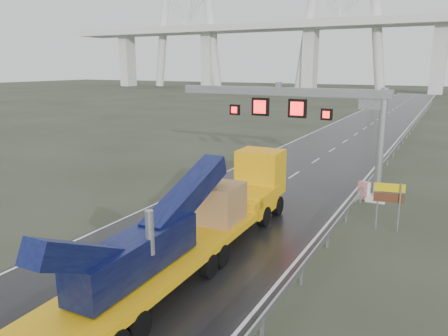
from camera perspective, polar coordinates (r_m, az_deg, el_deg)
The scene contains 7 objects.
ground at distance 17.25m, azimuth -16.38°, elevation -16.90°, with size 400.00×400.00×0.00m, color #293122.
road at distance 52.29m, azimuth 15.54°, elevation 3.38°, with size 11.00×200.00×0.02m, color black.
guardrail at distance 41.47m, azimuth 20.80°, elevation 1.49°, with size 0.20×140.00×1.40m, color gray, non-canonical shape.
sign_gantry at distance 29.88m, azimuth 10.88°, elevation 7.43°, with size 14.90×1.20×7.42m.
heavy_haul_truck at distance 20.03m, azimuth -2.53°, elevation -6.53°, with size 3.29×19.19×4.49m.
exit_sign_pair at distance 24.34m, azimuth 20.74°, elevation -3.58°, with size 1.51×0.35×2.62m.
striped_barrier at distance 29.92m, azimuth 17.82°, elevation -2.79°, with size 0.69×0.37×1.17m, color red.
Camera 1 is at (10.77, -10.46, 8.50)m, focal length 35.00 mm.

